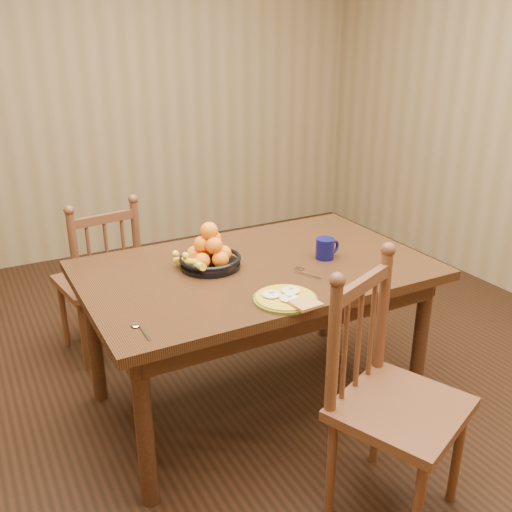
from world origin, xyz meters
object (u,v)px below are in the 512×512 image
chair_near (391,400)px  chair_far (101,280)px  dining_table (256,282)px  breakfast_plate (286,298)px  fruit_bowl (209,254)px  coffee_mug (326,248)px

chair_near → chair_far: bearing=88.9°
dining_table → breakfast_plate: (-0.07, -0.39, 0.10)m
chair_far → fruit_bowl: 0.91m
chair_near → breakfast_plate: size_ratio=3.44×
chair_far → coffee_mug: chair_far is taller
chair_near → coffee_mug: chair_near is taller
breakfast_plate → coffee_mug: 0.52m
dining_table → chair_near: chair_near is taller
breakfast_plate → fruit_bowl: bearing=105.6°
breakfast_plate → fruit_bowl: fruit_bowl is taller
chair_near → fruit_bowl: (-0.33, 0.92, 0.33)m
chair_far → breakfast_plate: size_ratio=3.22×
breakfast_plate → fruit_bowl: (-0.13, 0.47, 0.05)m
chair_near → breakfast_plate: chair_near is taller
chair_near → coffee_mug: size_ratio=7.47×
dining_table → chair_near: 0.86m
breakfast_plate → fruit_bowl: 0.49m
dining_table → fruit_bowl: size_ratio=4.94×
breakfast_plate → dining_table: bearing=80.2°
dining_table → breakfast_plate: bearing=-99.8°
coffee_mug → breakfast_plate: bearing=-142.6°
chair_far → breakfast_plate: bearing=103.1°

